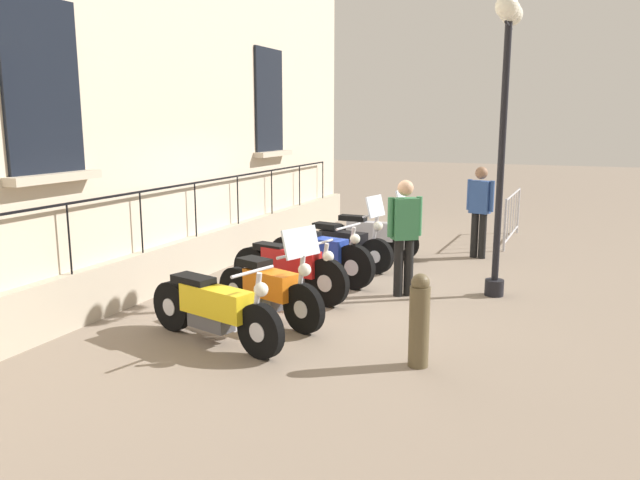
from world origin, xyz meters
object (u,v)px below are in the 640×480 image
at_px(motorcycle_orange, 270,290).
at_px(bollard, 419,320).
at_px(motorcycle_black, 342,245).
at_px(pedestrian_standing, 480,207).
at_px(motorcycle_red, 289,270).
at_px(motorcycle_silver, 370,235).
at_px(motorcycle_yellow, 214,309).
at_px(pedestrian_walking, 404,231).
at_px(lamppost, 505,91).
at_px(motorcycle_blue, 320,256).
at_px(crowd_barrier, 512,215).

height_order(motorcycle_orange, bollard, motorcycle_orange).
height_order(motorcycle_black, pedestrian_standing, pedestrian_standing).
distance_m(motorcycle_red, bollard, 2.96).
distance_m(motorcycle_silver, bollard, 5.37).
bearing_deg(motorcycle_yellow, motorcycle_black, 89.14).
bearing_deg(pedestrian_walking, bollard, -71.69).
bearing_deg(lamppost, motorcycle_orange, -136.21).
height_order(motorcycle_red, motorcycle_blue, motorcycle_blue).
bearing_deg(lamppost, motorcycle_silver, 144.38).
xyz_separation_m(motorcycle_blue, pedestrian_walking, (1.41, -0.19, 0.54)).
distance_m(motorcycle_red, crowd_barrier, 6.33).
distance_m(motorcycle_red, motorcycle_silver, 3.14).
bearing_deg(pedestrian_standing, crowd_barrier, 77.71).
distance_m(bollard, pedestrian_walking, 2.75).
bearing_deg(pedestrian_walking, crowd_barrier, 78.04).
distance_m(motorcycle_orange, pedestrian_walking, 2.32).
distance_m(motorcycle_orange, motorcycle_black, 3.18).
bearing_deg(pedestrian_walking, motorcycle_yellow, -118.27).
relative_size(motorcycle_red, motorcycle_blue, 1.04).
bearing_deg(motorcycle_red, bollard, -37.19).
bearing_deg(pedestrian_walking, motorcycle_black, 138.14).
bearing_deg(motorcycle_blue, motorcycle_black, 91.86).
relative_size(pedestrian_standing, pedestrian_walking, 1.00).
xyz_separation_m(motorcycle_blue, lamppost, (2.67, 0.34, 2.53)).
xyz_separation_m(motorcycle_silver, pedestrian_standing, (1.92, 0.72, 0.56)).
xyz_separation_m(motorcycle_yellow, motorcycle_orange, (0.25, 0.93, 0.02)).
relative_size(bollard, pedestrian_standing, 0.59).
relative_size(motorcycle_red, pedestrian_walking, 1.18).
height_order(motorcycle_black, bollard, motorcycle_black).
xyz_separation_m(motorcycle_orange, crowd_barrier, (2.31, 6.88, 0.13)).
bearing_deg(motorcycle_silver, motorcycle_blue, -93.37).
xyz_separation_m(motorcycle_red, motorcycle_blue, (0.09, 0.98, 0.00)).
xyz_separation_m(motorcycle_orange, lamppost, (2.51, 2.41, 2.53)).
xyz_separation_m(crowd_barrier, bollard, (-0.21, -7.57, -0.06)).
distance_m(motorcycle_blue, crowd_barrier, 5.41).
bearing_deg(motorcycle_black, motorcycle_red, -91.53).
xyz_separation_m(motorcycle_orange, motorcycle_blue, (-0.16, 2.07, -0.00)).
relative_size(motorcycle_red, crowd_barrier, 0.89).
height_order(motorcycle_yellow, pedestrian_walking, pedestrian_walking).
bearing_deg(crowd_barrier, motorcycle_blue, -117.21).
distance_m(crowd_barrier, bollard, 7.58).
relative_size(motorcycle_blue, pedestrian_walking, 1.13).
height_order(motorcycle_blue, pedestrian_standing, pedestrian_standing).
bearing_deg(motorcycle_orange, pedestrian_walking, 56.25).
bearing_deg(motorcycle_blue, motorcycle_yellow, -91.87).
height_order(motorcycle_yellow, motorcycle_blue, motorcycle_blue).
distance_m(motorcycle_blue, lamppost, 3.69).
distance_m(motorcycle_silver, pedestrian_walking, 2.74).
xyz_separation_m(motorcycle_silver, crowd_barrier, (2.34, 2.65, 0.15)).
xyz_separation_m(motorcycle_red, lamppost, (2.76, 1.31, 2.54)).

